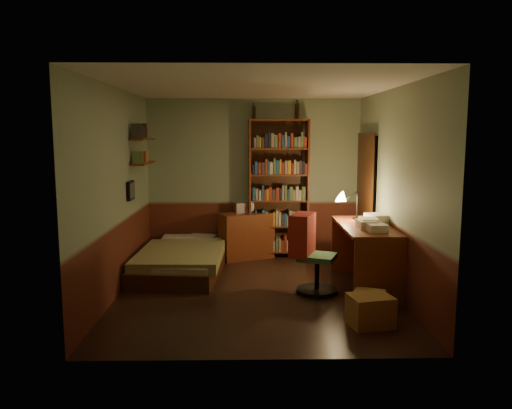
{
  "coord_description": "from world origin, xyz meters",
  "views": [
    {
      "loc": [
        -0.13,
        -6.25,
        2.0
      ],
      "look_at": [
        0.0,
        0.25,
        1.1
      ],
      "focal_mm": 35.0,
      "sensor_mm": 36.0,
      "label": 1
    }
  ],
  "objects_px": {
    "desk": "(365,256)",
    "desk_lamp": "(357,195)",
    "cardboard_box_a": "(370,311)",
    "dresser": "(246,236)",
    "mini_stereo": "(244,207)",
    "cardboard_box_b": "(369,301)",
    "office_chair": "(317,257)",
    "bed": "(182,251)",
    "bookshelf": "(278,189)"
  },
  "relations": [
    {
      "from": "mini_stereo",
      "to": "desk",
      "type": "bearing_deg",
      "value": -62.02
    },
    {
      "from": "mini_stereo",
      "to": "desk_lamp",
      "type": "xyz_separation_m",
      "value": [
        1.6,
        -1.27,
        0.35
      ]
    },
    {
      "from": "dresser",
      "to": "cardboard_box_a",
      "type": "distance_m",
      "value": 3.26
    },
    {
      "from": "bed",
      "to": "dresser",
      "type": "bearing_deg",
      "value": 45.03
    },
    {
      "from": "desk",
      "to": "cardboard_box_b",
      "type": "xyz_separation_m",
      "value": [
        -0.16,
        -0.95,
        -0.3
      ]
    },
    {
      "from": "bed",
      "to": "office_chair",
      "type": "xyz_separation_m",
      "value": [
        1.85,
        -1.06,
        0.16
      ]
    },
    {
      "from": "bed",
      "to": "bookshelf",
      "type": "xyz_separation_m",
      "value": [
        1.48,
        0.88,
        0.82
      ]
    },
    {
      "from": "desk_lamp",
      "to": "cardboard_box_a",
      "type": "xyz_separation_m",
      "value": [
        -0.24,
        -1.83,
        -1.01
      ]
    },
    {
      "from": "cardboard_box_b",
      "to": "mini_stereo",
      "type": "bearing_deg",
      "value": 118.45
    },
    {
      "from": "desk",
      "to": "cardboard_box_b",
      "type": "bearing_deg",
      "value": -99.35
    },
    {
      "from": "dresser",
      "to": "desk",
      "type": "height_order",
      "value": "desk"
    },
    {
      "from": "bookshelf",
      "to": "desk_lamp",
      "type": "distance_m",
      "value": 1.6
    },
    {
      "from": "dresser",
      "to": "mini_stereo",
      "type": "relative_size",
      "value": 2.82
    },
    {
      "from": "desk",
      "to": "bookshelf",
      "type": "bearing_deg",
      "value": 122.12
    },
    {
      "from": "desk_lamp",
      "to": "cardboard_box_a",
      "type": "bearing_deg",
      "value": -95.33
    },
    {
      "from": "bed",
      "to": "desk_lamp",
      "type": "bearing_deg",
      "value": -2.99
    },
    {
      "from": "cardboard_box_a",
      "to": "desk",
      "type": "bearing_deg",
      "value": 79.36
    },
    {
      "from": "bed",
      "to": "cardboard_box_b",
      "type": "bearing_deg",
      "value": -31.79
    },
    {
      "from": "office_chair",
      "to": "cardboard_box_b",
      "type": "xyz_separation_m",
      "value": [
        0.5,
        -0.69,
        -0.35
      ]
    },
    {
      "from": "desk_lamp",
      "to": "cardboard_box_b",
      "type": "bearing_deg",
      "value": -93.81
    },
    {
      "from": "bookshelf",
      "to": "bed",
      "type": "bearing_deg",
      "value": -151.9
    },
    {
      "from": "dresser",
      "to": "desk",
      "type": "xyz_separation_m",
      "value": [
        1.57,
        -1.61,
        0.04
      ]
    },
    {
      "from": "desk",
      "to": "cardboard_box_a",
      "type": "bearing_deg",
      "value": -100.14
    },
    {
      "from": "mini_stereo",
      "to": "cardboard_box_b",
      "type": "xyz_separation_m",
      "value": [
        1.45,
        -2.68,
        -0.71
      ]
    },
    {
      "from": "cardboard_box_b",
      "to": "office_chair",
      "type": "bearing_deg",
      "value": 126.01
    },
    {
      "from": "bed",
      "to": "bookshelf",
      "type": "bearing_deg",
      "value": 35.77
    },
    {
      "from": "mini_stereo",
      "to": "cardboard_box_a",
      "type": "xyz_separation_m",
      "value": [
        1.36,
        -3.1,
        -0.66
      ]
    },
    {
      "from": "dresser",
      "to": "office_chair",
      "type": "relative_size",
      "value": 0.89
    },
    {
      "from": "bookshelf",
      "to": "cardboard_box_b",
      "type": "xyz_separation_m",
      "value": [
        0.88,
        -2.64,
        -1.01
      ]
    },
    {
      "from": "bookshelf",
      "to": "mini_stereo",
      "type": "bearing_deg",
      "value": 173.28
    },
    {
      "from": "cardboard_box_a",
      "to": "mini_stereo",
      "type": "bearing_deg",
      "value": 113.63
    },
    {
      "from": "office_chair",
      "to": "desk",
      "type": "bearing_deg",
      "value": 42.24
    },
    {
      "from": "desk_lamp",
      "to": "office_chair",
      "type": "distance_m",
      "value": 1.19
    },
    {
      "from": "bed",
      "to": "dresser",
      "type": "height_order",
      "value": "dresser"
    },
    {
      "from": "desk",
      "to": "cardboard_box_a",
      "type": "distance_m",
      "value": 1.42
    },
    {
      "from": "bed",
      "to": "mini_stereo",
      "type": "distance_m",
      "value": 1.39
    },
    {
      "from": "bookshelf",
      "to": "desk_lamp",
      "type": "xyz_separation_m",
      "value": [
        1.02,
        -1.23,
        0.04
      ]
    },
    {
      "from": "dresser",
      "to": "mini_stereo",
      "type": "height_order",
      "value": "mini_stereo"
    },
    {
      "from": "dresser",
      "to": "office_chair",
      "type": "height_order",
      "value": "office_chair"
    },
    {
      "from": "mini_stereo",
      "to": "bookshelf",
      "type": "xyz_separation_m",
      "value": [
        0.57,
        -0.04,
        0.3
      ]
    },
    {
      "from": "dresser",
      "to": "desk_lamp",
      "type": "bearing_deg",
      "value": -59.63
    },
    {
      "from": "bookshelf",
      "to": "office_chair",
      "type": "bearing_deg",
      "value": -81.85
    },
    {
      "from": "bookshelf",
      "to": "desk_lamp",
      "type": "relative_size",
      "value": 3.35
    },
    {
      "from": "bed",
      "to": "cardboard_box_a",
      "type": "height_order",
      "value": "bed"
    },
    {
      "from": "cardboard_box_a",
      "to": "cardboard_box_b",
      "type": "xyz_separation_m",
      "value": [
        0.09,
        0.42,
        -0.04
      ]
    },
    {
      "from": "mini_stereo",
      "to": "cardboard_box_b",
      "type": "relative_size",
      "value": 0.87
    },
    {
      "from": "desk",
      "to": "desk_lamp",
      "type": "bearing_deg",
      "value": 92.63
    },
    {
      "from": "bed",
      "to": "dresser",
      "type": "relative_size",
      "value": 2.48
    },
    {
      "from": "desk_lamp",
      "to": "desk",
      "type": "bearing_deg",
      "value": -85.72
    },
    {
      "from": "cardboard_box_b",
      "to": "desk_lamp",
      "type": "bearing_deg",
      "value": 84.05
    }
  ]
}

